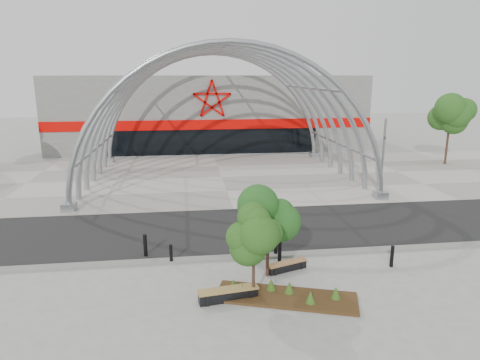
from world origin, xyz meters
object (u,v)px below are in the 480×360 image
Objects in this scene: bench_0 at (228,295)px; street_tree_0 at (254,232)px; signal_pole at (383,157)px; street_tree_1 at (268,208)px; bench_1 at (287,266)px; bollard_2 at (280,251)px.

street_tree_0 is at bearing 3.26° from bench_0.
signal_pole is 1.31× the size of street_tree_1.
street_tree_1 reaches higher than bench_0.
bench_0 is (-0.95, -0.05, -2.38)m from street_tree_0.
bench_1 is 1.78× the size of bollard_2.
bollard_2 is (2.60, 3.01, 0.29)m from bench_0.
street_tree_1 is 3.90× the size of bollard_2.
street_tree_0 is 3.47× the size of bollard_2.
street_tree_1 is at bearing 63.31° from street_tree_0.
street_tree_1 is 2.82m from bollard_2.
street_tree_1 is (-9.74, -10.35, 0.14)m from signal_pole.
signal_pole reaches higher than street_tree_1.
bench_0 is at bearing -133.61° from signal_pole.
bench_0 is at bearing -176.74° from street_tree_0.
street_tree_1 reaches higher than bench_1.
bollard_2 is (-8.94, -9.11, -2.27)m from signal_pole.
signal_pole is 12.97m from bollard_2.
street_tree_1 is 1.79× the size of bench_0.
street_tree_0 is (-10.60, -12.06, -0.18)m from signal_pole.
bollard_2 is (-0.12, 0.87, 0.34)m from bench_1.
street_tree_0 is 3.98m from bollard_2.
street_tree_1 is 3.70m from bench_0.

